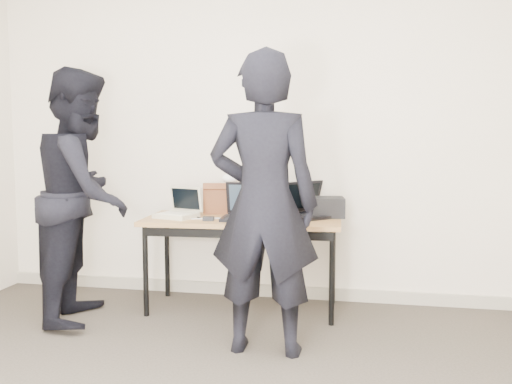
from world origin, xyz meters
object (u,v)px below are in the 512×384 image
(laptop_center, at_px, (247,211))
(person_typist, at_px, (264,204))
(equipment_box, at_px, (327,207))
(person_observer, at_px, (84,195))
(laptop_beige, at_px, (179,211))
(laptop_right, at_px, (310,209))
(leather_satchel, at_px, (227,198))
(desk, at_px, (242,226))

(laptop_center, relative_size, person_typist, 0.20)
(person_typist, bearing_deg, laptop_center, -71.77)
(laptop_center, relative_size, equipment_box, 1.39)
(person_observer, bearing_deg, laptop_beige, -72.67)
(laptop_beige, xyz_separation_m, laptop_right, (1.00, 0.23, 0.02))
(leather_satchel, bearing_deg, person_observer, -154.10)
(desk, xyz_separation_m, equipment_box, (0.63, 0.19, 0.14))
(laptop_beige, relative_size, laptop_right, 0.69)
(laptop_center, bearing_deg, equipment_box, 17.36)
(laptop_beige, relative_size, equipment_box, 1.34)
(laptop_beige, bearing_deg, leather_satchel, 57.57)
(person_typist, bearing_deg, laptop_beige, -44.10)
(laptop_center, bearing_deg, person_typist, -73.49)
(laptop_beige, relative_size, person_typist, 0.19)
(desk, height_order, laptop_right, laptop_right)
(laptop_right, height_order, leather_satchel, laptop_right)
(equipment_box, xyz_separation_m, person_typist, (-0.32, -0.99, 0.14))
(laptop_center, height_order, equipment_box, laptop_center)
(desk, height_order, person_typist, person_typist)
(desk, relative_size, person_typist, 0.82)
(laptop_center, xyz_separation_m, person_typist, (0.27, -0.77, 0.15))
(desk, distance_m, equipment_box, 0.67)
(leather_satchel, xyz_separation_m, person_typist, (0.49, -1.02, 0.09))
(laptop_right, bearing_deg, person_observer, 155.29)
(person_typist, bearing_deg, leather_satchel, -65.42)
(desk, xyz_separation_m, laptop_center, (0.04, -0.02, 0.12))
(laptop_center, xyz_separation_m, person_observer, (-1.15, -0.36, 0.13))
(desk, bearing_deg, leather_satchel, 125.80)
(laptop_right, bearing_deg, equipment_box, -44.20)
(desk, height_order, leather_satchel, leather_satchel)
(laptop_right, distance_m, person_typist, 1.01)
(laptop_center, bearing_deg, leather_satchel, 128.52)
(person_observer, bearing_deg, equipment_box, -83.80)
(laptop_beige, xyz_separation_m, equipment_box, (1.13, 0.23, 0.03))
(laptop_center, distance_m, laptop_right, 0.51)
(laptop_center, bearing_deg, desk, 147.20)
(desk, xyz_separation_m, person_observer, (-1.11, -0.39, 0.26))
(leather_satchel, relative_size, equipment_box, 1.44)
(leather_satchel, relative_size, person_typist, 0.20)
(laptop_beige, height_order, equipment_box, laptop_beige)
(laptop_right, height_order, person_observer, person_observer)
(laptop_right, xyz_separation_m, person_observer, (-1.61, -0.58, 0.13))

